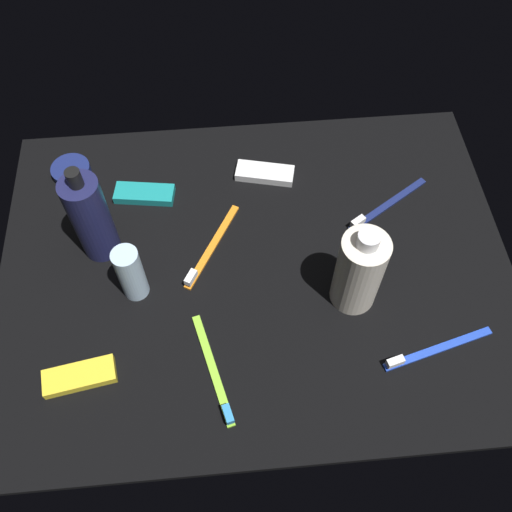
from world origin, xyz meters
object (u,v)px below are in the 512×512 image
at_px(deodorant_stick, 131,273).
at_px(toothbrush_orange, 209,250).
at_px(toothbrush_navy, 384,206).
at_px(toothbrush_lime, 215,375).
at_px(snack_bar_yellow, 79,376).
at_px(snack_bar_teal, 144,194).
at_px(bodywash_bottle, 359,271).
at_px(cream_tin_left, 71,171).
at_px(snack_bar_white, 265,173).
at_px(toothbrush_blue, 432,350).
at_px(lotion_bottle, 91,218).

relative_size(deodorant_stick, toothbrush_orange, 0.66).
bearing_deg(toothbrush_navy, toothbrush_lime, 42.13).
bearing_deg(snack_bar_yellow, toothbrush_navy, -161.78).
height_order(snack_bar_teal, snack_bar_yellow, same).
relative_size(bodywash_bottle, toothbrush_navy, 1.08).
bearing_deg(toothbrush_lime, deodorant_stick, -52.80).
height_order(deodorant_stick, cream_tin_left, deodorant_stick).
relative_size(bodywash_bottle, snack_bar_yellow, 1.64).
distance_m(snack_bar_white, snack_bar_yellow, 0.47).
distance_m(toothbrush_lime, snack_bar_teal, 0.36).
bearing_deg(toothbrush_blue, toothbrush_orange, -32.71).
bearing_deg(snack_bar_yellow, toothbrush_orange, -143.82).
relative_size(lotion_bottle, snack_bar_white, 1.85).
bearing_deg(lotion_bottle, bodywash_bottle, 162.24).
distance_m(lotion_bottle, bodywash_bottle, 0.42).
distance_m(snack_bar_white, snack_bar_teal, 0.22).
xyz_separation_m(toothbrush_lime, toothbrush_blue, (-0.33, -0.01, 0.00)).
relative_size(deodorant_stick, snack_bar_yellow, 1.03).
bearing_deg(lotion_bottle, snack_bar_yellow, 84.90).
bearing_deg(lotion_bottle, toothbrush_navy, -175.61).
distance_m(lotion_bottle, toothbrush_blue, 0.56).
bearing_deg(deodorant_stick, snack_bar_teal, -93.11).
xyz_separation_m(snack_bar_white, cream_tin_left, (0.35, -0.04, 0.00)).
relative_size(toothbrush_lime, toothbrush_orange, 1.09).
bearing_deg(lotion_bottle, deodorant_stick, 123.59).
relative_size(toothbrush_navy, snack_bar_teal, 1.52).
bearing_deg(toothbrush_orange, snack_bar_teal, -49.33).
bearing_deg(deodorant_stick, toothbrush_orange, -152.37).
bearing_deg(bodywash_bottle, snack_bar_white, -66.15).
relative_size(toothbrush_navy, toothbrush_blue, 0.89).
distance_m(snack_bar_white, cream_tin_left, 0.35).
relative_size(toothbrush_orange, toothbrush_blue, 0.92).
height_order(bodywash_bottle, snack_bar_white, bodywash_bottle).
bearing_deg(snack_bar_yellow, toothbrush_blue, 169.95).
bearing_deg(lotion_bottle, toothbrush_lime, 125.93).
bearing_deg(deodorant_stick, toothbrush_navy, -163.66).
height_order(snack_bar_yellow, cream_tin_left, cream_tin_left).
xyz_separation_m(bodywash_bottle, snack_bar_yellow, (0.42, 0.10, -0.07)).
height_order(toothbrush_navy, toothbrush_orange, same).
xyz_separation_m(toothbrush_lime, snack_bar_white, (-0.11, -0.37, 0.00)).
bearing_deg(snack_bar_white, toothbrush_blue, 134.27).
xyz_separation_m(lotion_bottle, snack_bar_yellow, (0.02, 0.23, -0.08)).
height_order(bodywash_bottle, cream_tin_left, bodywash_bottle).
bearing_deg(snack_bar_white, toothbrush_orange, 68.76).
distance_m(toothbrush_lime, snack_bar_yellow, 0.20).
distance_m(bodywash_bottle, cream_tin_left, 0.55).
xyz_separation_m(lotion_bottle, toothbrush_blue, (-0.50, 0.23, -0.08)).
relative_size(toothbrush_lime, toothbrush_blue, 1.00).
height_order(toothbrush_orange, snack_bar_white, toothbrush_orange).
relative_size(toothbrush_orange, snack_bar_teal, 1.56).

